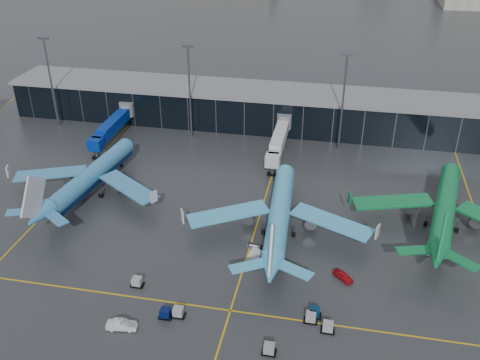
% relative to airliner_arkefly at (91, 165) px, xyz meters
% --- Properties ---
extents(ground, '(600.00, 600.00, 0.00)m').
position_rel_airliner_arkefly_xyz_m(ground, '(28.66, -17.03, -6.61)').
color(ground, '#282B2D').
rests_on(ground, ground).
extents(terminal_pier, '(142.00, 17.00, 10.70)m').
position_rel_airliner_arkefly_xyz_m(terminal_pier, '(28.66, 44.97, -1.19)').
color(terminal_pier, black).
rests_on(terminal_pier, ground).
extents(jet_bridges, '(94.00, 27.50, 7.20)m').
position_rel_airliner_arkefly_xyz_m(jet_bridges, '(-6.34, 25.96, -2.05)').
color(jet_bridges, '#595B60').
rests_on(jet_bridges, ground).
extents(flood_masts, '(203.00, 0.50, 25.50)m').
position_rel_airliner_arkefly_xyz_m(flood_masts, '(33.66, 32.97, 7.21)').
color(flood_masts, '#595B60').
rests_on(flood_masts, ground).
extents(taxi_lines, '(220.00, 120.00, 0.02)m').
position_rel_airliner_arkefly_xyz_m(taxi_lines, '(38.66, -6.42, -6.60)').
color(taxi_lines, gold).
rests_on(taxi_lines, ground).
extents(airliner_arkefly, '(42.46, 47.06, 13.21)m').
position_rel_airliner_arkefly_xyz_m(airliner_arkefly, '(0.00, 0.00, 0.00)').
color(airliner_arkefly, '#3987BC').
rests_on(airliner_arkefly, ground).
extents(airliner_klm_near, '(41.16, 46.23, 13.56)m').
position_rel_airliner_arkefly_xyz_m(airliner_klm_near, '(43.36, -6.94, 0.17)').
color(airliner_klm_near, '#44AEE0').
rests_on(airliner_klm_near, ground).
extents(airliner_aer_lingus, '(46.43, 50.60, 13.47)m').
position_rel_airliner_arkefly_xyz_m(airliner_aer_lingus, '(75.96, 1.68, 0.13)').
color(airliner_aer_lingus, '#0D753A').
rests_on(airliner_aer_lingus, ground).
extents(baggage_carts, '(35.35, 12.12, 1.70)m').
position_rel_airliner_arkefly_xyz_m(baggage_carts, '(40.83, -33.64, -5.85)').
color(baggage_carts, black).
rests_on(baggage_carts, ground).
extents(mobile_airstair, '(2.61, 3.47, 3.45)m').
position_rel_airliner_arkefly_xyz_m(mobile_airstair, '(40.21, -16.79, -5.84)').
color(mobile_airstair, silver).
rests_on(mobile_airstair, ground).
extents(service_van_red, '(4.11, 3.98, 1.39)m').
position_rel_airliner_arkefly_xyz_m(service_van_red, '(56.54, -20.23, -5.91)').
color(service_van_red, '#AF0D17').
rests_on(service_van_red, ground).
extents(service_van_white, '(4.99, 2.35, 1.58)m').
position_rel_airliner_arkefly_xyz_m(service_van_white, '(22.78, -39.33, -5.82)').
color(service_van_white, silver).
rests_on(service_van_white, ground).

